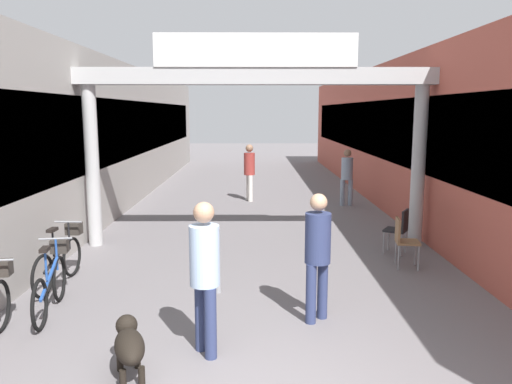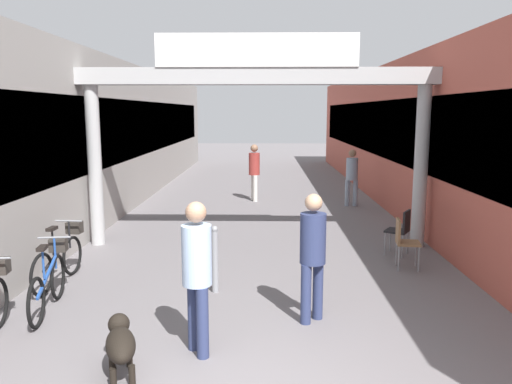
{
  "view_description": "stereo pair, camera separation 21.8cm",
  "coord_description": "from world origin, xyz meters",
  "views": [
    {
      "loc": [
        -0.06,
        -4.04,
        2.77
      ],
      "look_at": [
        0.0,
        5.04,
        1.3
      ],
      "focal_mm": 35.0,
      "sensor_mm": 36.0,
      "label": 1
    },
    {
      "loc": [
        0.16,
        -4.04,
        2.77
      ],
      "look_at": [
        0.0,
        5.04,
        1.3
      ],
      "focal_mm": 35.0,
      "sensor_mm": 36.0,
      "label": 2
    }
  ],
  "objects": [
    {
      "name": "bicycle_blue_second",
      "position": [
        -2.87,
        2.63,
        0.44
      ],
      "size": [
        0.46,
        1.68,
        0.98
      ],
      "color": "black",
      "rests_on": "ground_plane"
    },
    {
      "name": "cafe_chair_wood_nearer",
      "position": [
        2.62,
        4.58,
        0.54
      ],
      "size": [
        0.45,
        0.45,
        0.89
      ],
      "color": "gray",
      "rests_on": "ground_plane"
    },
    {
      "name": "cafe_chair_black_farther",
      "position": [
        2.81,
        5.43,
        0.54
      ],
      "size": [
        0.55,
        0.55,
        0.89
      ],
      "color": "gray",
      "rests_on": "ground_plane"
    },
    {
      "name": "pedestrian_carrying_crate",
      "position": [
        2.73,
        10.56,
        0.96
      ],
      "size": [
        0.38,
        0.35,
        1.67
      ],
      "color": "#8C9EB2",
      "rests_on": "ground_plane"
    },
    {
      "name": "pedestrian_elderly_walking",
      "position": [
        -0.17,
        11.36,
        1.02
      ],
      "size": [
        0.42,
        0.42,
        1.77
      ],
      "color": "silver",
      "rests_on": "ground_plane"
    },
    {
      "name": "bicycle_black_third",
      "position": [
        -3.16,
        3.75,
        0.44
      ],
      "size": [
        0.46,
        1.69,
        0.98
      ],
      "color": "black",
      "rests_on": "ground_plane"
    },
    {
      "name": "arcade_sign_gateway",
      "position": [
        0.0,
        6.11,
        3.02
      ],
      "size": [
        7.4,
        0.47,
        4.27
      ],
      "color": "#B2B2B2",
      "rests_on": "ground_plane"
    },
    {
      "name": "dog_on_leash",
      "position": [
        -1.36,
        0.87,
        0.36
      ],
      "size": [
        0.51,
        0.83,
        0.58
      ],
      "color": "black",
      "rests_on": "ground_plane"
    },
    {
      "name": "pedestrian_companion",
      "position": [
        0.79,
        2.29,
        0.99
      ],
      "size": [
        0.48,
        0.48,
        1.72
      ],
      "color": "navy",
      "rests_on": "ground_plane"
    },
    {
      "name": "bollard_post_metal",
      "position": [
        -0.6,
        3.34,
        0.53
      ],
      "size": [
        0.1,
        0.1,
        1.05
      ],
      "color": "gray",
      "rests_on": "ground_plane"
    },
    {
      "name": "pedestrian_with_dog",
      "position": [
        -0.6,
        1.36,
        1.03
      ],
      "size": [
        0.47,
        0.47,
        1.79
      ],
      "color": "navy",
      "rests_on": "ground_plane"
    },
    {
      "name": "storefront_right",
      "position": [
        5.09,
        11.0,
        2.06
      ],
      "size": [
        3.0,
        26.0,
        4.12
      ],
      "color": "#B25142",
      "rests_on": "ground_plane"
    },
    {
      "name": "storefront_left",
      "position": [
        -5.09,
        11.0,
        2.06
      ],
      "size": [
        3.0,
        26.0,
        4.12
      ],
      "color": "#9E9993",
      "rests_on": "ground_plane"
    }
  ]
}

